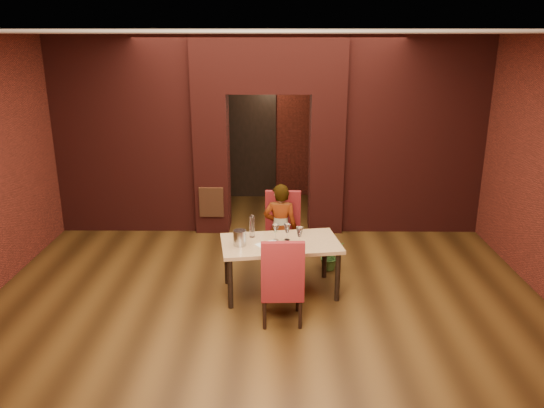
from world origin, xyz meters
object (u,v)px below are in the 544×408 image
Objects in this scene: chair_near at (282,279)px; wine_glass_c at (299,236)px; wine_glass_a at (276,232)px; chair_far at (282,233)px; wine_bucket at (240,238)px; potted_plant at (329,256)px; water_bottle at (252,226)px; dining_table at (280,267)px; wine_glass_b at (287,232)px; person_seated at (280,229)px.

chair_near is 4.66× the size of wine_glass_c.
wine_glass_a is at bearing 154.62° from wine_glass_c.
chair_far reaches higher than wine_bucket.
potted_plant is at bearing 3.95° from chair_far.
chair_near reaches higher than water_bottle.
dining_table is at bearing -90.11° from chair_far.
wine_glass_b is at bearing 134.81° from wine_glass_c.
chair_near is at bearing -95.26° from wine_glass_b.
chair_far is 1.00m from wine_bucket.
chair_near is 3.53× the size of water_bottle.
person_seated is at bearing 51.10° from water_bottle.
wine_glass_c is 0.56× the size of potted_plant.
potted_plant is at bearing 46.12° from wine_glass_b.
wine_bucket is 1.58m from potted_plant.
wine_glass_a is at bearing -95.79° from chair_far.
wine_glass_b is 0.46m from water_bottle.
chair_near is at bearing -88.30° from chair_far.
water_bottle is (-0.40, -0.52, 0.29)m from chair_far.
potted_plant is at bearing 59.54° from wine_glass_c.
person_seated reaches higher than potted_plant.
person_seated is 6.51× the size of wine_bucket.
dining_table is 1.34× the size of chair_far.
wine_bucket is (-0.50, -0.12, 0.44)m from dining_table.
water_bottle reaches higher than potted_plant.
wine_bucket is at bearing -115.43° from water_bottle.
chair_far is 0.75m from potted_plant.
chair_near reaches higher than wine_glass_a.
chair_far reaches higher than wine_glass_c.
wine_bucket is at bearing -120.87° from chair_far.
chair_far reaches higher than potted_plant.
person_seated reaches higher than wine_bucket.
chair_far is at bearing 52.78° from water_bottle.
water_bottle is at bearing 167.16° from wine_glass_b.
water_bottle is (-0.30, 0.11, 0.04)m from wine_glass_a.
chair_near is 0.82m from wine_glass_a.
chair_near is 1.62m from potted_plant.
wine_glass_a is at bearing -86.67° from chair_near.
wine_glass_c is 1.15× the size of wine_bucket.
wine_glass_a is (-0.06, 0.06, 0.45)m from dining_table.
chair_far is (0.03, 0.69, 0.20)m from dining_table.
potted_plant is (0.70, 0.08, -0.44)m from person_seated.
chair_near is at bearing -109.32° from wine_glass_c.
wine_bucket is at bearing -145.42° from potted_plant.
wine_bucket is at bearing -175.34° from dining_table.
wine_glass_b is (0.08, -0.56, 0.16)m from person_seated.
dining_table is 6.91× the size of wine_glass_b.
water_bottle is (-0.38, 0.89, 0.31)m from chair_near.
person_seated is (0.00, 0.63, 0.29)m from dining_table.
wine_glass_a is 0.71× the size of water_bottle.
wine_glass_a is 0.93× the size of wine_glass_c.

